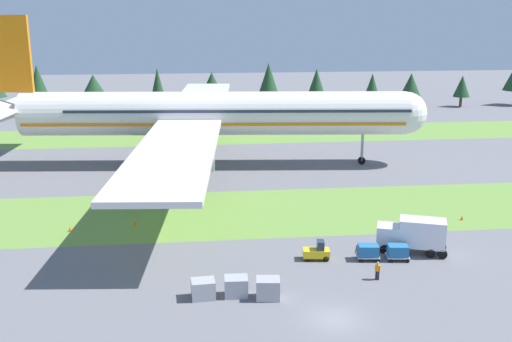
# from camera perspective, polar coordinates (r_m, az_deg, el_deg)

# --- Properties ---
(ground_plane) EXTENTS (400.00, 400.00, 0.00)m
(ground_plane) POSITION_cam_1_polar(r_m,az_deg,el_deg) (48.58, 7.62, -14.04)
(ground_plane) COLOR slate
(grass_strip_near) EXTENTS (320.00, 17.77, 0.01)m
(grass_strip_near) POSITION_cam_1_polar(r_m,az_deg,el_deg) (72.48, 2.66, -3.89)
(grass_strip_near) COLOR olive
(grass_strip_near) RESTS_ON ground
(grass_strip_far) EXTENTS (320.00, 17.77, 0.01)m
(grass_strip_far) POSITION_cam_1_polar(r_m,az_deg,el_deg) (118.10, -0.89, 3.56)
(grass_strip_far) COLOR olive
(grass_strip_far) RESTS_ON ground
(airliner) EXTENTS (71.39, 87.80, 23.29)m
(airliner) POSITION_cam_1_polar(r_m,az_deg,el_deg) (92.95, -5.49, 5.59)
(airliner) COLOR silver
(airliner) RESTS_ON ground
(baggage_tug) EXTENTS (2.74, 1.61, 1.97)m
(baggage_tug) POSITION_cam_1_polar(r_m,az_deg,el_deg) (58.69, 5.94, -7.79)
(baggage_tug) COLOR yellow
(baggage_tug) RESTS_ON ground
(cargo_dolly_lead) EXTENTS (2.37, 1.76, 1.55)m
(cargo_dolly_lead) POSITION_cam_1_polar(r_m,az_deg,el_deg) (59.30, 10.82, -7.63)
(cargo_dolly_lead) COLOR #A3A3A8
(cargo_dolly_lead) RESTS_ON ground
(cargo_dolly_second) EXTENTS (2.37, 1.76, 1.55)m
(cargo_dolly_second) POSITION_cam_1_polar(r_m,az_deg,el_deg) (59.87, 13.58, -7.57)
(cargo_dolly_second) COLOR #A3A3A8
(cargo_dolly_second) RESTS_ON ground
(catering_truck) EXTENTS (7.32, 4.58, 3.58)m
(catering_truck) POSITION_cam_1_polar(r_m,az_deg,el_deg) (61.73, 14.95, -5.93)
(catering_truck) COLOR silver
(catering_truck) RESTS_ON ground
(ground_crew_marshaller) EXTENTS (0.36, 0.53, 1.74)m
(ground_crew_marshaller) POSITION_cam_1_polar(r_m,az_deg,el_deg) (63.48, 14.83, -6.30)
(ground_crew_marshaller) COLOR black
(ground_crew_marshaller) RESTS_ON ground
(ground_crew_loader) EXTENTS (0.39, 0.46, 1.74)m
(ground_crew_loader) POSITION_cam_1_polar(r_m,az_deg,el_deg) (55.30, 11.71, -9.37)
(ground_crew_loader) COLOR black
(ground_crew_loader) RESTS_ON ground
(uld_container_0) EXTENTS (2.11, 1.74, 1.63)m
(uld_container_0) POSITION_cam_1_polar(r_m,az_deg,el_deg) (51.21, -5.15, -11.33)
(uld_container_0) COLOR #A3A3A8
(uld_container_0) RESTS_ON ground
(uld_container_1) EXTENTS (2.06, 1.68, 1.70)m
(uld_container_1) POSITION_cam_1_polar(r_m,az_deg,el_deg) (51.38, -1.93, -11.13)
(uld_container_1) COLOR #A3A3A8
(uld_container_1) RESTS_ON ground
(uld_container_2) EXTENTS (2.17, 1.82, 1.79)m
(uld_container_2) POSITION_cam_1_polar(r_m,az_deg,el_deg) (50.92, 1.17, -11.33)
(uld_container_2) COLOR #A3A3A8
(uld_container_2) RESTS_ON ground
(taxiway_marker_0) EXTENTS (0.44, 0.44, 0.68)m
(taxiway_marker_0) POSITION_cam_1_polar(r_m,az_deg,el_deg) (68.92, -11.63, -4.92)
(taxiway_marker_0) COLOR orange
(taxiway_marker_0) RESTS_ON ground
(taxiway_marker_1) EXTENTS (0.44, 0.44, 0.58)m
(taxiway_marker_1) POSITION_cam_1_polar(r_m,az_deg,el_deg) (68.96, -17.56, -5.36)
(taxiway_marker_1) COLOR orange
(taxiway_marker_1) RESTS_ON ground
(taxiway_marker_2) EXTENTS (0.44, 0.44, 0.51)m
(taxiway_marker_2) POSITION_cam_1_polar(r_m,az_deg,el_deg) (73.41, 19.36, -4.31)
(taxiway_marker_2) COLOR orange
(taxiway_marker_2) RESTS_ON ground
(distant_tree_line) EXTENTS (178.27, 10.86, 11.66)m
(distant_tree_line) POSITION_cam_1_polar(r_m,az_deg,el_deg) (148.37, -2.97, 8.49)
(distant_tree_line) COLOR #4C3823
(distant_tree_line) RESTS_ON ground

